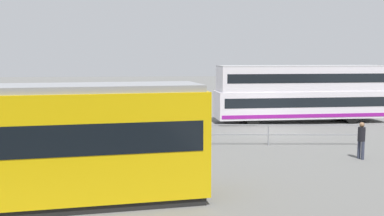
{
  "coord_description": "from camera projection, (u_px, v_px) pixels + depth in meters",
  "views": [
    {
      "loc": [
        7.14,
        25.92,
        4.45
      ],
      "look_at": [
        5.27,
        3.44,
        1.89
      ],
      "focal_mm": 41.66,
      "sensor_mm": 36.0,
      "label": 1
    }
  ],
  "objects": [
    {
      "name": "info_sign",
      "position": [
        194.0,
        111.0,
        22.95
      ],
      "size": [
        1.14,
        0.23,
        2.44
      ],
      "color": "slate",
      "rests_on": "ground"
    },
    {
      "name": "ground_plane",
      "position": [
        275.0,
        132.0,
        26.76
      ],
      "size": [
        160.0,
        160.0,
        0.0
      ],
      "primitive_type": "plane",
      "color": "slate"
    },
    {
      "name": "double_decker_bus",
      "position": [
        301.0,
        93.0,
        30.59
      ],
      "size": [
        11.91,
        3.13,
        3.92
      ],
      "color": "silver",
      "rests_on": "ground"
    },
    {
      "name": "pedestrian_crossing",
      "position": [
        361.0,
        138.0,
        19.52
      ],
      "size": [
        0.41,
        0.41,
        1.64
      ],
      "color": "#33384C",
      "rests_on": "ground"
    },
    {
      "name": "pedestrian_near_railing",
      "position": [
        178.0,
        125.0,
        22.68
      ],
      "size": [
        0.45,
        0.45,
        1.75
      ],
      "color": "#33384C",
      "rests_on": "ground"
    },
    {
      "name": "pedestrian_railing",
      "position": [
        268.0,
        131.0,
        22.59
      ],
      "size": [
        9.34,
        0.92,
        1.08
      ],
      "color": "gray",
      "rests_on": "ground"
    }
  ]
}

